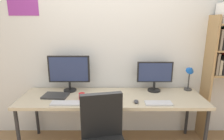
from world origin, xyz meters
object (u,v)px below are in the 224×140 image
at_px(monitor_left, 69,71).
at_px(keyboard_right, 158,103).
at_px(monitor_right, 155,74).
at_px(keyboard_left, 66,103).
at_px(laptop_closed, 56,96).
at_px(coffee_mug, 82,97).
at_px(desk, 112,100).
at_px(computer_mouse, 136,101).
at_px(desk_lamp, 190,73).

height_order(monitor_left, keyboard_right, monitor_left).
xyz_separation_m(monitor_right, keyboard_right, (-0.04, -0.44, -0.23)).
bearing_deg(keyboard_left, laptop_closed, 129.27).
height_order(monitor_right, laptop_closed, monitor_right).
distance_m(monitor_left, keyboard_left, 0.53).
xyz_separation_m(monitor_right, coffee_mug, (-0.98, -0.32, -0.20)).
height_order(desk, computer_mouse, computer_mouse).
bearing_deg(keyboard_left, keyboard_right, 0.00).
relative_size(keyboard_left, keyboard_right, 1.10).
bearing_deg(desk, laptop_closed, -179.89).
distance_m(monitor_left, keyboard_right, 1.27).
distance_m(desk, monitor_left, 0.72).
height_order(desk_lamp, laptop_closed, desk_lamp).
xyz_separation_m(monitor_left, monitor_right, (1.20, -0.00, -0.05)).
distance_m(monitor_left, coffee_mug, 0.46).
bearing_deg(computer_mouse, coffee_mug, 172.74).
xyz_separation_m(desk_lamp, computer_mouse, (-0.80, -0.42, -0.24)).
bearing_deg(desk, desk_lamp, 11.48).
bearing_deg(desk_lamp, laptop_closed, -173.06).
bearing_deg(monitor_right, keyboard_right, -95.17).
xyz_separation_m(desk_lamp, keyboard_right, (-0.54, -0.45, -0.25)).
relative_size(monitor_right, desk_lamp, 1.27).
bearing_deg(keyboard_left, computer_mouse, 2.31).
height_order(desk_lamp, keyboard_right, desk_lamp).
height_order(monitor_right, keyboard_left, monitor_right).
relative_size(monitor_right, computer_mouse, 5.16).
height_order(monitor_left, desk_lamp, monitor_left).
bearing_deg(desk_lamp, keyboard_right, -139.98).
distance_m(monitor_right, desk_lamp, 0.50).
xyz_separation_m(desk, keyboard_right, (0.56, -0.23, 0.06)).
bearing_deg(keyboard_right, monitor_left, 159.13).
bearing_deg(monitor_right, desk, -160.52).
bearing_deg(monitor_left, desk, -19.49).
distance_m(keyboard_left, keyboard_right, 1.12).
bearing_deg(monitor_right, laptop_closed, -170.99).
height_order(keyboard_left, computer_mouse, computer_mouse).
height_order(monitor_left, keyboard_left, monitor_left).
distance_m(keyboard_left, laptop_closed, 0.30).
relative_size(monitor_right, coffee_mug, 4.67).
relative_size(desk, desk_lamp, 6.17).
bearing_deg(keyboard_left, monitor_right, 20.87).
relative_size(computer_mouse, coffee_mug, 0.91).
xyz_separation_m(monitor_left, keyboard_left, (0.04, -0.44, -0.28)).
bearing_deg(laptop_closed, monitor_left, 61.24).
height_order(keyboard_right, computer_mouse, computer_mouse).
relative_size(monitor_left, laptop_closed, 1.80).
xyz_separation_m(keyboard_right, laptop_closed, (-1.31, 0.23, 0.00)).
xyz_separation_m(computer_mouse, coffee_mug, (-0.67, 0.09, 0.03)).
bearing_deg(coffee_mug, keyboard_left, -146.41).
xyz_separation_m(monitor_right, keyboard_left, (-1.16, -0.44, -0.23)).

